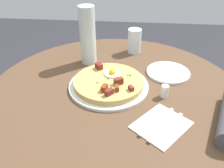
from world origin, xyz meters
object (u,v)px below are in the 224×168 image
water_glass (134,41)px  salt_shaker (165,91)px  dining_table (115,122)px  knife (166,127)px  fork (157,121)px  bread_plate (168,72)px  breakfast_pizza (109,82)px  water_bottle (88,36)px  pizza_plate (109,86)px

water_glass → salt_shaker: (-0.12, 0.38, -0.04)m
salt_shaker → dining_table: bearing=-9.1°
knife → water_glass: 0.56m
fork → salt_shaker: salt_shaker is taller
bread_plate → water_glass: water_glass is taller
dining_table → water_glass: size_ratio=8.45×
fork → salt_shaker: bearing=-153.6°
bread_plate → fork: (0.07, 0.32, 0.00)m
breakfast_pizza → bread_plate: 0.28m
breakfast_pizza → dining_table: bearing=149.7°
bread_plate → fork: 0.33m
breakfast_pizza → salt_shaker: breakfast_pizza is taller
breakfast_pizza → knife: breakfast_pizza is taller
water_bottle → fork: bearing=126.7°
dining_table → fork: size_ratio=5.71×
dining_table → salt_shaker: 0.28m
water_bottle → water_glass: bearing=-148.1°
salt_shaker → knife: bearing=86.8°
water_glass → dining_table: bearing=78.9°
pizza_plate → fork: 0.26m
fork → water_bottle: (0.29, -0.39, 0.13)m
breakfast_pizza → salt_shaker: (-0.22, 0.05, 0.00)m
water_glass → pizza_plate: bearing=73.8°
water_bottle → salt_shaker: size_ratio=5.33×
water_glass → fork: bearing=99.0°
breakfast_pizza → water_bottle: 0.26m
fork → water_glass: water_glass is taller
fork → dining_table: bearing=-99.0°
salt_shaker → water_bottle: bearing=-36.8°
pizza_plate → water_glass: 0.35m
water_glass → water_bottle: (0.21, 0.13, 0.07)m
knife → pizza_plate: bearing=-95.8°
fork → water_glass: bearing=-130.5°
fork → water_bottle: 0.51m
bread_plate → water_bottle: 0.39m
dining_table → breakfast_pizza: breakfast_pizza is taller
water_bottle → salt_shaker: (-0.33, 0.25, -0.11)m
bread_plate → salt_shaker: 0.18m
breakfast_pizza → salt_shaker: bearing=167.9°
pizza_plate → salt_shaker: bearing=168.0°
water_glass → water_bottle: 0.26m
fork → water_bottle: water_bottle is taller
bread_plate → knife: 0.35m
knife → water_glass: (0.11, -0.55, 0.05)m
bread_plate → fork: size_ratio=1.05×
dining_table → pizza_plate: 0.18m
bread_plate → water_bottle: (0.37, -0.07, 0.13)m
pizza_plate → breakfast_pizza: 0.02m
pizza_plate → water_bottle: size_ratio=1.20×
pizza_plate → breakfast_pizza: breakfast_pizza is taller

